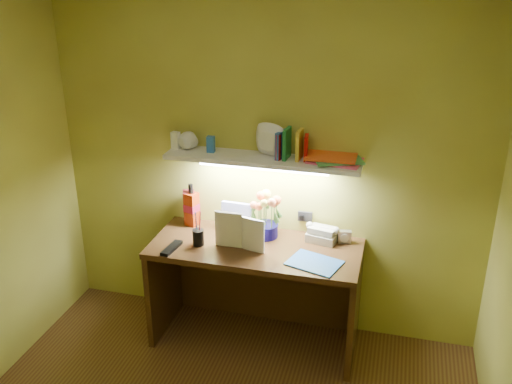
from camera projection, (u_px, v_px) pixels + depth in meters
The scene contains 13 objects.
desk at pixel (255, 294), 3.93m from camera, with size 1.40×0.60×0.75m, color #3C2410.
flower_bouquet at pixel (265, 215), 3.86m from camera, with size 0.20×0.20×0.31m, color #08063D, non-canonical shape.
telephone at pixel (322, 233), 3.84m from camera, with size 0.20×0.15×0.12m, color beige, non-canonical shape.
desk_clock at pixel (345, 237), 3.82m from camera, with size 0.09×0.04×0.09m, color #B1B3B6.
whisky_bottle at pixel (192, 205), 4.03m from camera, with size 0.08×0.08×0.31m, color #A12C0B, non-canonical shape.
whisky_box at pixel (189, 207), 4.07m from camera, with size 0.08×0.08×0.25m, color #5C1319.
pen_cup at pixel (198, 232), 3.77m from camera, with size 0.08×0.08×0.19m, color black.
art_card at pixel (236, 217), 3.96m from camera, with size 0.21×0.04×0.21m, color white, non-canonical shape.
tv_remote at pixel (172, 248), 3.74m from camera, with size 0.06×0.20×0.02m, color black.
blue_folder at pixel (314, 263), 3.57m from camera, with size 0.32×0.23×0.01m, color blue.
desk_book_a at pixel (215, 228), 3.76m from camera, with size 0.19×0.02×0.25m, color white.
desk_book_b at pixel (241, 232), 3.72m from camera, with size 0.17×0.02×0.23m, color white.
wall_shelf at pixel (265, 155), 3.72m from camera, with size 1.32×0.34×0.23m.
Camera 1 is at (0.86, -2.05, 2.54)m, focal length 40.00 mm.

